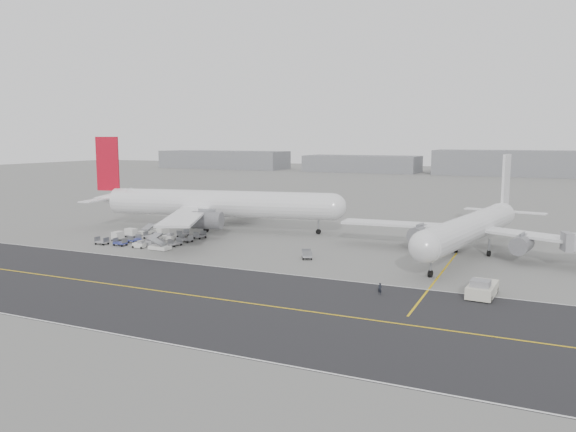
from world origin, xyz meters
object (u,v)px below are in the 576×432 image
at_px(pushback_tug, 482,289).
at_px(ground_crew_a, 380,289).
at_px(airliner_a, 213,203).
at_px(airliner_b, 473,227).

height_order(pushback_tug, ground_crew_a, pushback_tug).
relative_size(pushback_tug, ground_crew_a, 5.58).
relative_size(airliner_a, pushback_tug, 6.75).
bearing_deg(ground_crew_a, pushback_tug, 37.01).
height_order(airliner_b, pushback_tug, airliner_b).
relative_size(airliner_a, airliner_b, 1.21).
distance_m(airliner_b, pushback_tug, 28.13).
bearing_deg(pushback_tug, ground_crew_a, -155.14).
xyz_separation_m(airliner_a, ground_crew_a, (48.64, -36.47, -5.25)).
distance_m(airliner_a, airliner_b, 56.80).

